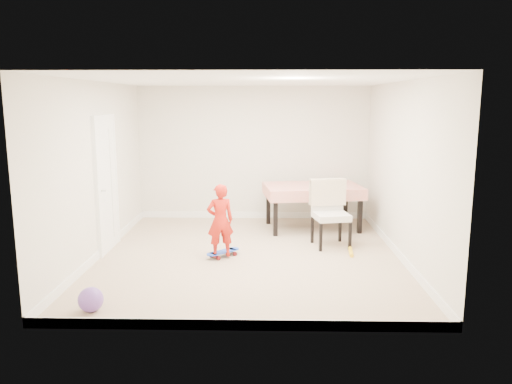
{
  "coord_description": "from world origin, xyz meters",
  "views": [
    {
      "loc": [
        0.26,
        -7.26,
        2.32
      ],
      "look_at": [
        0.1,
        0.2,
        0.95
      ],
      "focal_mm": 35.0,
      "sensor_mm": 36.0,
      "label": 1
    }
  ],
  "objects_px": {
    "balloon": "(91,300)",
    "dining_chair": "(331,214)",
    "child": "(220,223)",
    "skateboard": "(223,254)",
    "dining_table": "(312,207)"
  },
  "relations": [
    {
      "from": "dining_chair",
      "to": "child",
      "type": "height_order",
      "value": "child"
    },
    {
      "from": "dining_table",
      "to": "dining_chair",
      "type": "bearing_deg",
      "value": -88.34
    },
    {
      "from": "skateboard",
      "to": "balloon",
      "type": "xyz_separation_m",
      "value": [
        -1.3,
        -2.02,
        0.1
      ]
    },
    {
      "from": "balloon",
      "to": "child",
      "type": "bearing_deg",
      "value": 56.68
    },
    {
      "from": "dining_chair",
      "to": "skateboard",
      "type": "height_order",
      "value": "dining_chair"
    },
    {
      "from": "dining_table",
      "to": "balloon",
      "type": "relative_size",
      "value": 6.09
    },
    {
      "from": "dining_chair",
      "to": "balloon",
      "type": "relative_size",
      "value": 3.82
    },
    {
      "from": "dining_table",
      "to": "balloon",
      "type": "bearing_deg",
      "value": -134.63
    },
    {
      "from": "dining_chair",
      "to": "skateboard",
      "type": "relative_size",
      "value": 1.86
    },
    {
      "from": "dining_table",
      "to": "skateboard",
      "type": "distance_m",
      "value": 2.32
    },
    {
      "from": "skateboard",
      "to": "child",
      "type": "bearing_deg",
      "value": -150.67
    },
    {
      "from": "dining_chair",
      "to": "child",
      "type": "bearing_deg",
      "value": -169.27
    },
    {
      "from": "child",
      "to": "balloon",
      "type": "xyz_separation_m",
      "value": [
        -1.27,
        -1.93,
        -0.41
      ]
    },
    {
      "from": "dining_table",
      "to": "skateboard",
      "type": "xyz_separation_m",
      "value": [
        -1.49,
        -1.74,
        -0.36
      ]
    },
    {
      "from": "balloon",
      "to": "dining_chair",
      "type": "bearing_deg",
      "value": 41.13
    }
  ]
}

